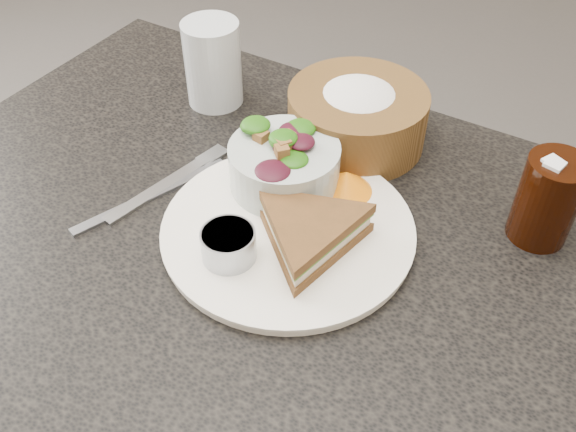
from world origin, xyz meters
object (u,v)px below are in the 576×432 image
(bread_basket, at_px, (358,109))
(dressing_ramekin, at_px, (229,245))
(dinner_plate, at_px, (288,231))
(salad_bowl, at_px, (284,159))
(cola_glass, at_px, (549,196))
(water_glass, at_px, (213,63))
(dining_table, at_px, (275,407))
(sandwich, at_px, (309,233))

(bread_basket, bearing_deg, dressing_ramekin, -93.63)
(dinner_plate, distance_m, salad_bowl, 0.09)
(dinner_plate, bearing_deg, salad_bowl, 124.30)
(salad_bowl, bearing_deg, dressing_ramekin, -85.13)
(salad_bowl, height_order, cola_glass, cola_glass)
(cola_glass, xyz_separation_m, water_glass, (-0.49, 0.04, 0.00))
(dinner_plate, bearing_deg, dining_table, -118.41)
(dinner_plate, height_order, dressing_ramekin, dressing_ramekin)
(salad_bowl, bearing_deg, bread_basket, 78.18)
(dining_table, xyz_separation_m, dressing_ramekin, (-0.02, -0.05, 0.41))
(sandwich, height_order, bread_basket, bread_basket)
(sandwich, height_order, dressing_ramekin, sandwich)
(salad_bowl, bearing_deg, water_glass, 147.48)
(dining_table, relative_size, sandwich, 6.29)
(dinner_plate, relative_size, salad_bowl, 2.15)
(dressing_ramekin, bearing_deg, salad_bowl, 94.87)
(bread_basket, relative_size, cola_glass, 1.55)
(salad_bowl, xyz_separation_m, cola_glass, (0.29, 0.09, 0.01))
(dinner_plate, relative_size, sandwich, 1.84)
(salad_bowl, bearing_deg, cola_glass, 16.63)
(dinner_plate, bearing_deg, sandwich, -21.98)
(dressing_ramekin, xyz_separation_m, bread_basket, (0.02, 0.28, 0.02))
(water_glass, bearing_deg, dressing_ramekin, -51.73)
(dressing_ramekin, distance_m, cola_glass, 0.36)
(dining_table, bearing_deg, sandwich, 8.42)
(salad_bowl, bearing_deg, sandwich, -44.60)
(dinner_plate, relative_size, bread_basket, 1.57)
(salad_bowl, height_order, water_glass, water_glass)
(dining_table, xyz_separation_m, bread_basket, (-0.00, 0.23, 0.43))
(dressing_ramekin, distance_m, water_glass, 0.33)
(sandwich, distance_m, salad_bowl, 0.11)
(cola_glass, distance_m, water_glass, 0.49)
(sandwich, xyz_separation_m, cola_glass, (0.21, 0.17, 0.03))
(bread_basket, bearing_deg, water_glass, -175.91)
(dressing_ramekin, distance_m, bread_basket, 0.28)
(dining_table, distance_m, sandwich, 0.41)
(dressing_ramekin, relative_size, bread_basket, 0.33)
(dressing_ramekin, bearing_deg, sandwich, 41.32)
(sandwich, height_order, salad_bowl, salad_bowl)
(cola_glass, bearing_deg, dressing_ramekin, -141.36)
(dining_table, xyz_separation_m, cola_glass, (0.26, 0.17, 0.44))
(bread_basket, bearing_deg, dinner_plate, -86.04)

